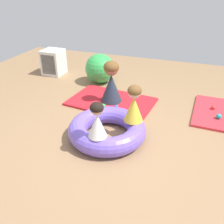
{
  "coord_description": "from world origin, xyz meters",
  "views": [
    {
      "loc": [
        0.94,
        -2.65,
        2.03
      ],
      "look_at": [
        -0.11,
        0.25,
        0.31
      ],
      "focal_mm": 39.46,
      "sensor_mm": 36.0,
      "label": 1
    }
  ],
  "objects_px": {
    "inflatable_cushion": "(107,129)",
    "child_in_white": "(97,120)",
    "adult_seated": "(111,82)",
    "exercise_ball_large": "(100,69)",
    "play_ball_blue": "(116,107)",
    "play_ball_teal": "(219,116)",
    "play_ball_red": "(213,107)",
    "child_in_yellow": "(134,104)",
    "play_ball_green": "(103,106)",
    "storage_cube": "(53,62)"
  },
  "relations": [
    {
      "from": "child_in_white",
      "to": "play_ball_blue",
      "type": "relative_size",
      "value": 7.08
    },
    {
      "from": "child_in_white",
      "to": "play_ball_blue",
      "type": "height_order",
      "value": "child_in_white"
    },
    {
      "from": "child_in_white",
      "to": "play_ball_red",
      "type": "xyz_separation_m",
      "value": [
        1.4,
        1.7,
        -0.42
      ]
    },
    {
      "from": "play_ball_teal",
      "to": "storage_cube",
      "type": "xyz_separation_m",
      "value": [
        -3.58,
        0.96,
        0.2
      ]
    },
    {
      "from": "adult_seated",
      "to": "play_ball_green",
      "type": "relative_size",
      "value": 8.46
    },
    {
      "from": "play_ball_blue",
      "to": "exercise_ball_large",
      "type": "relative_size",
      "value": 0.11
    },
    {
      "from": "adult_seated",
      "to": "play_ball_blue",
      "type": "xyz_separation_m",
      "value": [
        0.18,
        -0.25,
        -0.33
      ]
    },
    {
      "from": "play_ball_blue",
      "to": "play_ball_red",
      "type": "height_order",
      "value": "play_ball_red"
    },
    {
      "from": "adult_seated",
      "to": "play_ball_green",
      "type": "distance_m",
      "value": 0.46
    },
    {
      "from": "inflatable_cushion",
      "to": "child_in_yellow",
      "type": "bearing_deg",
      "value": 25.66
    },
    {
      "from": "inflatable_cushion",
      "to": "adult_seated",
      "type": "relative_size",
      "value": 1.48
    },
    {
      "from": "play_ball_teal",
      "to": "play_ball_red",
      "type": "bearing_deg",
      "value": 104.96
    },
    {
      "from": "child_in_yellow",
      "to": "play_ball_red",
      "type": "bearing_deg",
      "value": 123.68
    },
    {
      "from": "inflatable_cushion",
      "to": "child_in_white",
      "type": "relative_size",
      "value": 2.34
    },
    {
      "from": "child_in_white",
      "to": "play_ball_green",
      "type": "relative_size",
      "value": 5.37
    },
    {
      "from": "play_ball_red",
      "to": "play_ball_teal",
      "type": "relative_size",
      "value": 0.85
    },
    {
      "from": "storage_cube",
      "to": "exercise_ball_large",
      "type": "bearing_deg",
      "value": -4.82
    },
    {
      "from": "adult_seated",
      "to": "play_ball_green",
      "type": "height_order",
      "value": "adult_seated"
    },
    {
      "from": "inflatable_cushion",
      "to": "storage_cube",
      "type": "distance_m",
      "value": 2.88
    },
    {
      "from": "inflatable_cushion",
      "to": "adult_seated",
      "type": "height_order",
      "value": "adult_seated"
    },
    {
      "from": "play_ball_green",
      "to": "play_ball_teal",
      "type": "bearing_deg",
      "value": 9.43
    },
    {
      "from": "adult_seated",
      "to": "play_ball_red",
      "type": "relative_size",
      "value": 10.64
    },
    {
      "from": "inflatable_cushion",
      "to": "play_ball_green",
      "type": "bearing_deg",
      "value": 115.94
    },
    {
      "from": "inflatable_cushion",
      "to": "play_ball_blue",
      "type": "bearing_deg",
      "value": 99.81
    },
    {
      "from": "play_ball_blue",
      "to": "exercise_ball_large",
      "type": "height_order",
      "value": "exercise_ball_large"
    },
    {
      "from": "child_in_yellow",
      "to": "play_ball_green",
      "type": "distance_m",
      "value": 0.98
    },
    {
      "from": "play_ball_green",
      "to": "play_ball_red",
      "type": "height_order",
      "value": "play_ball_green"
    },
    {
      "from": "play_ball_green",
      "to": "storage_cube",
      "type": "bearing_deg",
      "value": 143.97
    },
    {
      "from": "inflatable_cushion",
      "to": "exercise_ball_large",
      "type": "xyz_separation_m",
      "value": [
        -0.88,
        1.88,
        0.18
      ]
    },
    {
      "from": "adult_seated",
      "to": "play_ball_blue",
      "type": "height_order",
      "value": "adult_seated"
    },
    {
      "from": "inflatable_cushion",
      "to": "exercise_ball_large",
      "type": "bearing_deg",
      "value": 115.1
    },
    {
      "from": "play_ball_teal",
      "to": "exercise_ball_large",
      "type": "distance_m",
      "value": 2.53
    },
    {
      "from": "play_ball_green",
      "to": "play_ball_blue",
      "type": "xyz_separation_m",
      "value": [
        0.21,
        0.08,
        -0.01
      ]
    },
    {
      "from": "child_in_yellow",
      "to": "play_ball_green",
      "type": "relative_size",
      "value": 5.97
    },
    {
      "from": "child_in_white",
      "to": "adult_seated",
      "type": "relative_size",
      "value": 0.64
    },
    {
      "from": "play_ball_green",
      "to": "play_ball_red",
      "type": "bearing_deg",
      "value": 19.13
    },
    {
      "from": "inflatable_cushion",
      "to": "adult_seated",
      "type": "distance_m",
      "value": 1.13
    },
    {
      "from": "play_ball_blue",
      "to": "play_ball_teal",
      "type": "xyz_separation_m",
      "value": [
        1.63,
        0.23,
        0.01
      ]
    },
    {
      "from": "play_ball_green",
      "to": "play_ball_red",
      "type": "xyz_separation_m",
      "value": [
        1.76,
        0.61,
        -0.01
      ]
    },
    {
      "from": "child_in_white",
      "to": "exercise_ball_large",
      "type": "distance_m",
      "value": 2.42
    },
    {
      "from": "child_in_yellow",
      "to": "adult_seated",
      "type": "bearing_deg",
      "value": -157.5
    },
    {
      "from": "inflatable_cushion",
      "to": "child_in_yellow",
      "type": "relative_size",
      "value": 2.1
    },
    {
      "from": "play_ball_green",
      "to": "storage_cube",
      "type": "relative_size",
      "value": 0.16
    },
    {
      "from": "storage_cube",
      "to": "play_ball_blue",
      "type": "bearing_deg",
      "value": -31.34
    },
    {
      "from": "child_in_yellow",
      "to": "exercise_ball_large",
      "type": "bearing_deg",
      "value": -158.53
    },
    {
      "from": "child_in_yellow",
      "to": "play_ball_teal",
      "type": "xyz_separation_m",
      "value": [
        1.16,
        0.87,
        -0.44
      ]
    },
    {
      "from": "child_in_white",
      "to": "play_ball_green",
      "type": "distance_m",
      "value": 1.22
    },
    {
      "from": "child_in_white",
      "to": "storage_cube",
      "type": "relative_size",
      "value": 0.84
    },
    {
      "from": "play_ball_blue",
      "to": "exercise_ball_large",
      "type": "bearing_deg",
      "value": 124.42
    },
    {
      "from": "exercise_ball_large",
      "to": "play_ball_green",
      "type": "bearing_deg",
      "value": -65.43
    }
  ]
}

